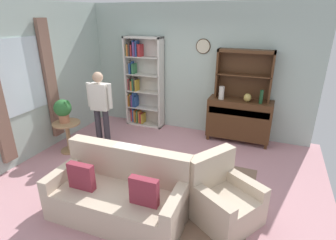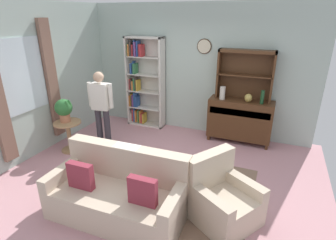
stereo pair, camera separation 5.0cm
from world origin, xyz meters
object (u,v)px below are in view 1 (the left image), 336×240
Objects in this scene: couch_floral at (120,194)px; plant_stand at (68,134)px; armchair_floral at (223,200)px; person_reading at (100,105)px; book_stack at (161,164)px; potted_plant_large at (63,109)px; vase_round at (247,98)px; vase_tall at (222,93)px; coffee_table at (153,168)px; potted_plant_small at (86,149)px; bookshelf at (141,83)px; sideboard at (239,119)px; bottle_wine at (261,97)px; sideboard_hutch at (245,68)px.

couch_floral reaches higher than plant_stand.
armchair_floral is 2.97m from person_reading.
book_stack is at bearing -27.76° from person_reading.
vase_round is at bearing 27.37° from potted_plant_large.
book_stack is (2.19, -0.47, 0.07)m from plant_stand.
coffee_table is at bearing -105.30° from vase_tall.
couch_floral reaches higher than armchair_floral.
potted_plant_small is (-2.18, -1.72, -0.89)m from vase_tall.
vase_tall reaches higher than couch_floral.
plant_stand is at bearing -14.56° from potted_plant_large.
bookshelf is at bearing 175.15° from vase_tall.
vase_tall is 0.52m from vase_round.
armchair_floral is at bearing -23.47° from person_reading.
person_reading reaches higher than sideboard.
potted_plant_large is at bearing 171.74° from potted_plant_small.
vase_tall reaches higher than potted_plant_large.
potted_plant_small is (0.46, -0.06, -0.21)m from plant_stand.
coffee_table is (-1.37, -2.13, -0.70)m from bottle_wine.
vase_round is 0.63× the size of bottle_wine.
couch_floral is (-1.13, -3.03, -1.25)m from sideboard_hutch.
person_reading is (-2.11, -1.25, -0.15)m from vase_tall.
potted_plant_small is 0.35× the size of coffee_table.
bottle_wine reaches higher than couch_floral.
bookshelf reaches higher than potted_plant_large.
plant_stand is at bearing 148.01° from couch_floral.
plant_stand is at bearing -111.37° from bookshelf.
vase_round is 0.38× the size of potted_plant_large.
book_stack is at bearing -110.04° from sideboard_hutch.
couch_floral is 2.27× the size of coffee_table.
bottle_wine reaches higher than vase_round.
sideboard_hutch is 2.96m from person_reading.
potted_plant_large is (-0.04, 0.01, 0.50)m from plant_stand.
bookshelf reaches higher than coffee_table.
bottle_wine is 2.63m from coffee_table.
bottle_wine is (2.71, -0.17, 0.02)m from bookshelf.
bookshelf is at bearing 68.63° from plant_stand.
potted_plant_large reaches higher than couch_floral.
person_reading is 1.93m from book_stack.
potted_plant_large is 0.87m from potted_plant_small.
bookshelf is at bearing 82.48° from potted_plant_small.
sideboard_hutch is 0.67m from vase_tall.
coffee_table is (1.35, -2.30, -0.68)m from bookshelf.
person_reading is (0.53, 0.41, 0.53)m from plant_stand.
bookshelf is at bearing 176.49° from vase_round.
bookshelf reaches higher than book_stack.
potted_plant_small is at bearing -141.79° from vase_tall.
coffee_table is (-0.59, -2.14, -0.70)m from vase_tall.
couch_floral is at bearing -68.40° from bookshelf.
plant_stand is 2.17× the size of potted_plant_small.
potted_plant_small is 0.18× the size of person_reading.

